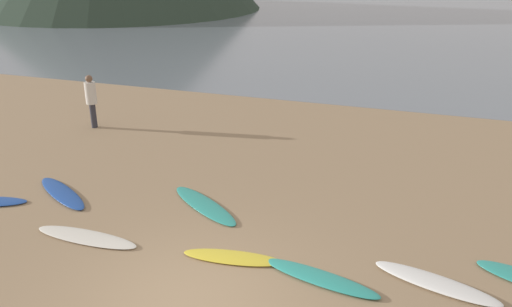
{
  "coord_description": "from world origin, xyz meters",
  "views": [
    {
      "loc": [
        3.31,
        -6.26,
        5.52
      ],
      "look_at": [
        -0.66,
        5.36,
        0.6
      ],
      "focal_mm": 35.95,
      "sensor_mm": 36.0,
      "label": 1
    }
  ],
  "objects_px": {
    "surfboard_7": "(436,283)",
    "surfboard_4": "(204,205)",
    "surfboard_2": "(62,193)",
    "surfboard_3": "(86,237)",
    "person_0": "(91,97)",
    "surfboard_5": "(232,257)",
    "surfboard_6": "(320,278)"
  },
  "relations": [
    {
      "from": "person_0",
      "to": "surfboard_2",
      "type": "bearing_deg",
      "value": -165.16
    },
    {
      "from": "surfboard_2",
      "to": "surfboard_7",
      "type": "relative_size",
      "value": 1.03
    },
    {
      "from": "surfboard_5",
      "to": "person_0",
      "type": "relative_size",
      "value": 1.1
    },
    {
      "from": "surfboard_3",
      "to": "person_0",
      "type": "bearing_deg",
      "value": 124.52
    },
    {
      "from": "surfboard_3",
      "to": "surfboard_6",
      "type": "relative_size",
      "value": 1.05
    },
    {
      "from": "surfboard_3",
      "to": "surfboard_6",
      "type": "xyz_separation_m",
      "value": [
        4.84,
        0.16,
        0.01
      ]
    },
    {
      "from": "surfboard_4",
      "to": "surfboard_7",
      "type": "xyz_separation_m",
      "value": [
        5.09,
        -1.41,
        0.02
      ]
    },
    {
      "from": "surfboard_4",
      "to": "surfboard_3",
      "type": "bearing_deg",
      "value": -95.57
    },
    {
      "from": "person_0",
      "to": "surfboard_7",
      "type": "bearing_deg",
      "value": -128.12
    },
    {
      "from": "surfboard_7",
      "to": "person_0",
      "type": "height_order",
      "value": "person_0"
    },
    {
      "from": "surfboard_2",
      "to": "surfboard_5",
      "type": "bearing_deg",
      "value": 15.95
    },
    {
      "from": "surfboard_3",
      "to": "surfboard_5",
      "type": "bearing_deg",
      "value": 5.75
    },
    {
      "from": "surfboard_6",
      "to": "surfboard_7",
      "type": "height_order",
      "value": "surfboard_7"
    },
    {
      "from": "surfboard_5",
      "to": "surfboard_4",
      "type": "bearing_deg",
      "value": 120.21
    },
    {
      "from": "surfboard_3",
      "to": "surfboard_5",
      "type": "relative_size",
      "value": 1.21
    },
    {
      "from": "surfboard_2",
      "to": "surfboard_7",
      "type": "distance_m",
      "value": 8.64
    },
    {
      "from": "surfboard_2",
      "to": "surfboard_3",
      "type": "distance_m",
      "value": 2.36
    },
    {
      "from": "surfboard_5",
      "to": "surfboard_3",
      "type": "bearing_deg",
      "value": 177.54
    },
    {
      "from": "surfboard_6",
      "to": "person_0",
      "type": "relative_size",
      "value": 1.27
    },
    {
      "from": "surfboard_2",
      "to": "surfboard_4",
      "type": "relative_size",
      "value": 0.95
    },
    {
      "from": "surfboard_2",
      "to": "surfboard_6",
      "type": "relative_size",
      "value": 1.02
    },
    {
      "from": "surfboard_5",
      "to": "surfboard_7",
      "type": "xyz_separation_m",
      "value": [
        3.7,
        0.39,
        0.01
      ]
    },
    {
      "from": "surfboard_5",
      "to": "surfboard_7",
      "type": "bearing_deg",
      "value": -1.55
    },
    {
      "from": "surfboard_3",
      "to": "person_0",
      "type": "relative_size",
      "value": 1.33
    },
    {
      "from": "surfboard_6",
      "to": "person_0",
      "type": "bearing_deg",
      "value": 158.97
    },
    {
      "from": "surfboard_4",
      "to": "surfboard_2",
      "type": "bearing_deg",
      "value": -137.13
    },
    {
      "from": "surfboard_3",
      "to": "surfboard_4",
      "type": "height_order",
      "value": "same"
    },
    {
      "from": "surfboard_5",
      "to": "surfboard_7",
      "type": "distance_m",
      "value": 3.72
    },
    {
      "from": "surfboard_2",
      "to": "surfboard_3",
      "type": "xyz_separation_m",
      "value": [
        1.8,
        -1.53,
        -0.01
      ]
    },
    {
      "from": "surfboard_4",
      "to": "surfboard_5",
      "type": "distance_m",
      "value": 2.28
    },
    {
      "from": "surfboard_7",
      "to": "surfboard_4",
      "type": "bearing_deg",
      "value": -179.56
    },
    {
      "from": "person_0",
      "to": "surfboard_5",
      "type": "bearing_deg",
      "value": -140.6
    }
  ]
}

